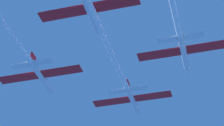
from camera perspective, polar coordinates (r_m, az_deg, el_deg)
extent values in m
cylinder|color=white|center=(100.04, 2.68, -4.82)|extent=(1.20, 10.90, 1.20)
cone|color=white|center=(105.69, 3.49, -6.59)|extent=(1.18, 2.40, 1.18)
ellipsoid|color=black|center=(102.32, 2.97, -5.23)|extent=(0.84, 2.18, 0.60)
cube|color=red|center=(100.53, -0.03, -5.02)|extent=(8.28, 2.40, 0.26)
cube|color=red|center=(98.85, 5.30, -4.28)|extent=(8.28, 2.40, 0.26)
cube|color=red|center=(97.19, 2.09, -2.80)|extent=(0.31, 1.96, 1.74)
cube|color=white|center=(96.70, 0.65, -3.67)|extent=(3.73, 1.44, 0.26)
cube|color=white|center=(95.80, 3.51, -3.26)|extent=(3.73, 1.44, 0.26)
cylinder|color=white|center=(79.08, -1.59, 4.69)|extent=(1.08, 42.02, 1.08)
cylinder|color=white|center=(91.91, -9.16, -1.68)|extent=(1.20, 10.90, 1.20)
cone|color=white|center=(97.00, -7.66, -3.80)|extent=(1.18, 2.40, 1.18)
ellipsoid|color=black|center=(94.00, -8.57, -2.21)|extent=(0.84, 2.18, 0.60)
cube|color=red|center=(93.35, -11.96, -1.90)|extent=(8.28, 2.40, 0.26)
cube|color=red|center=(89.87, -6.50, -1.07)|extent=(8.28, 2.40, 0.26)
cube|color=red|center=(89.53, -10.13, 0.61)|extent=(0.31, 1.96, 1.74)
cube|color=white|center=(89.49, -11.72, -0.31)|extent=(3.73, 1.44, 0.26)
cube|color=white|center=(87.62, -8.81, 0.17)|extent=(3.73, 1.44, 0.26)
cylinder|color=white|center=(86.22, 9.23, 1.39)|extent=(1.20, 10.90, 1.20)
cone|color=white|center=(91.65, 9.77, -1.03)|extent=(1.18, 2.40, 1.18)
ellipsoid|color=black|center=(88.46, 9.40, 0.75)|extent=(0.84, 2.18, 0.60)
cube|color=red|center=(86.15, 6.07, 1.12)|extent=(8.28, 2.40, 0.26)
cube|color=red|center=(85.68, 12.31, 2.08)|extent=(8.28, 2.40, 0.26)
cube|color=red|center=(83.68, 8.75, 3.93)|extent=(0.31, 1.96, 1.74)
cube|color=white|center=(82.75, 7.13, 2.97)|extent=(3.73, 1.44, 0.26)
cube|color=white|center=(82.50, 10.51, 3.50)|extent=(3.73, 1.44, 0.26)
cylinder|color=white|center=(76.58, -2.92, 6.75)|extent=(1.20, 10.90, 1.20)
cone|color=white|center=(81.38, -1.52, 3.71)|extent=(1.18, 2.40, 1.18)
ellipsoid|color=black|center=(78.62, -2.38, 5.89)|extent=(0.84, 2.18, 0.60)
cube|color=red|center=(77.48, -6.41, 6.37)|extent=(8.28, 2.40, 0.26)
cube|color=red|center=(75.20, 0.44, 7.66)|extent=(8.28, 2.40, 0.26)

